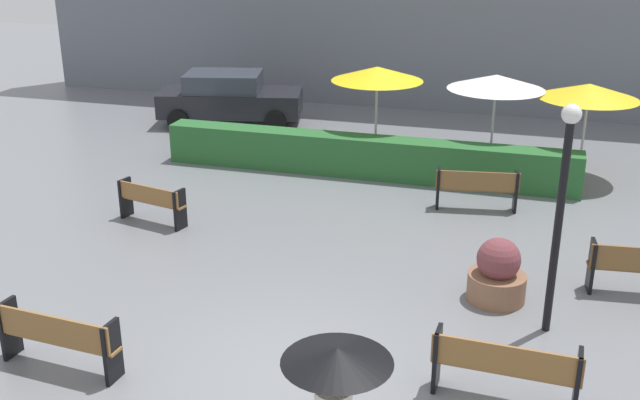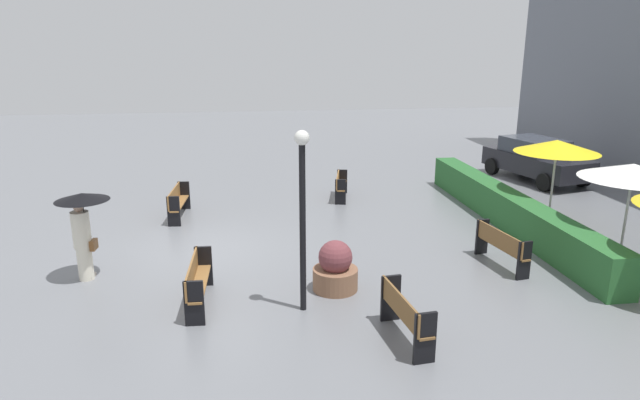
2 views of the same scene
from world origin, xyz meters
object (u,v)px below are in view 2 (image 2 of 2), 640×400
lamp_post (302,202)px  patio_umbrella_white (633,171)px  bench_near_right (197,279)px  bench_near_left (178,200)px  pedestrian_with_umbrella (82,221)px  bench_far_right (405,313)px  planter_pot (335,269)px  patio_umbrella_yellow (557,146)px  bench_far_left (340,184)px  parked_car (536,159)px  bench_back_row (501,244)px

lamp_post → patio_umbrella_white: bearing=100.6°
bench_near_right → bench_near_left: size_ratio=1.01×
pedestrian_with_umbrella → bench_far_right: bearing=60.0°
lamp_post → planter_pot: bearing=136.5°
bench_far_right → pedestrian_with_umbrella: bearing=-120.0°
pedestrian_with_umbrella → bench_near_left: bearing=161.1°
patio_umbrella_yellow → bench_far_left: bearing=-122.2°
parked_car → patio_umbrella_white: bearing=-15.0°
bench_far_right → patio_umbrella_white: 7.04m
bench_near_right → bench_far_right: bearing=61.9°
planter_pot → bench_far_right: bearing=20.3°
bench_far_right → bench_near_left: 9.13m
bench_back_row → bench_near_left: (-4.94, -7.78, -0.01)m
planter_pot → patio_umbrella_white: bearing=95.3°
planter_pot → patio_umbrella_white: (-0.66, 7.03, 1.71)m
bench_far_left → pedestrian_with_umbrella: bearing=-49.3°
pedestrian_with_umbrella → lamp_post: 5.04m
bench_far_left → lamp_post: (7.81, -2.14, 1.69)m
bench_far_left → lamp_post: lamp_post is taller
bench_far_left → planter_pot: planter_pot is taller
bench_near_right → planter_pot: 2.83m
bench_near_right → pedestrian_with_umbrella: bearing=-122.8°
patio_umbrella_white → parked_car: size_ratio=0.52×
pedestrian_with_umbrella → planter_pot: bearing=76.2°
bench_near_left → patio_umbrella_white: (4.99, 10.82, 1.65)m
bench_near_left → lamp_post: lamp_post is taller
pedestrian_with_umbrella → patio_umbrella_yellow: size_ratio=0.81×
pedestrian_with_umbrella → parked_car: bearing=116.7°
bench_near_right → patio_umbrella_yellow: size_ratio=0.78×
bench_near_left → parked_car: bearing=102.7°
planter_pot → patio_umbrella_white: size_ratio=0.46×
patio_umbrella_yellow → patio_umbrella_white: 2.90m
bench_near_left → pedestrian_with_umbrella: (4.35, -1.49, 0.83)m
patio_umbrella_yellow → bench_near_right: bearing=-68.4°
bench_far_left → planter_pot: size_ratio=1.47×
bench_far_right → planter_pot: 2.38m
bench_near_left → planter_pot: size_ratio=1.73×
bench_far_left → pedestrian_with_umbrella: 8.80m
bench_far_right → lamp_post: size_ratio=0.47×
bench_near_left → patio_umbrella_yellow: 10.99m
patio_umbrella_yellow → bench_far_right: bearing=-46.2°
bench_far_left → bench_far_right: bearing=-3.4°
patio_umbrella_yellow → lamp_post: bearing=-60.3°
parked_car → bench_back_row: bearing=-33.3°
lamp_post → bench_far_left: bearing=164.7°
bench_near_right → parked_car: parked_car is taller
pedestrian_with_umbrella → patio_umbrella_white: bearing=87.0°
bench_far_right → pedestrian_with_umbrella: 7.09m
planter_pot → parked_car: (-8.56, 9.15, 0.36)m
bench_near_left → planter_pot: planter_pot is taller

